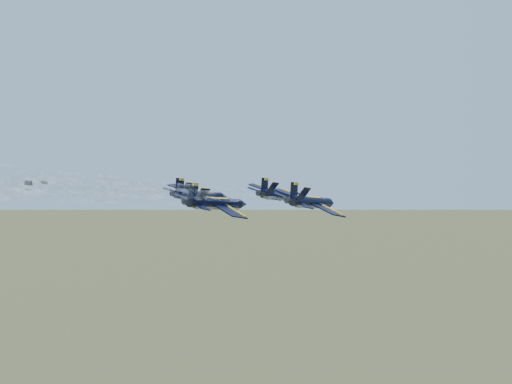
% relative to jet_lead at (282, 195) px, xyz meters
% --- Properties ---
extents(jet_lead, '(12.12, 17.24, 5.16)m').
position_rel_jet_lead_xyz_m(jet_lead, '(0.00, 0.00, 0.00)').
color(jet_lead, black).
extents(jet_left, '(12.12, 17.24, 5.16)m').
position_rel_jet_lead_xyz_m(jet_left, '(-14.76, -4.76, 0.00)').
color(jet_left, black).
extents(jet_right, '(12.12, 17.24, 5.16)m').
position_rel_jet_lead_xyz_m(jet_right, '(8.01, -13.45, 0.00)').
color(jet_right, black).
extents(jet_slot, '(12.12, 17.24, 5.16)m').
position_rel_jet_lead_xyz_m(jet_slot, '(-6.58, -19.45, 0.00)').
color(jet_slot, black).
extents(smoke_trail_lead, '(21.36, 60.30, 2.68)m').
position_rel_jet_lead_xyz_m(smoke_trail_lead, '(-15.02, -45.94, 0.04)').
color(smoke_trail_lead, white).
extents(smoke_trail_right, '(21.36, 60.30, 2.68)m').
position_rel_jet_lead_xyz_m(smoke_trail_right, '(-7.01, -59.39, 0.04)').
color(smoke_trail_right, white).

